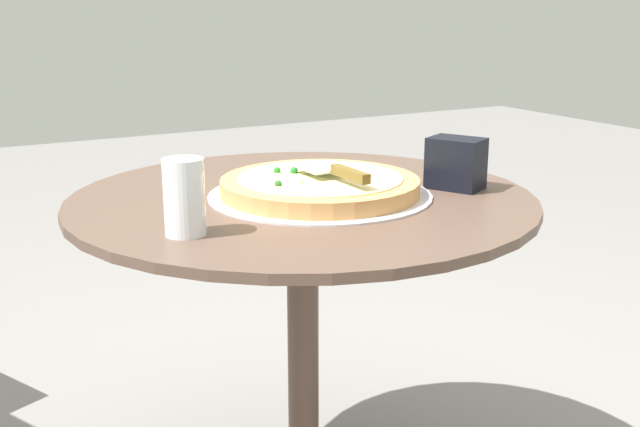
{
  "coord_description": "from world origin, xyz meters",
  "views": [
    {
      "loc": [
        1.3,
        -0.68,
        1.09
      ],
      "look_at": [
        0.02,
        0.03,
        0.69
      ],
      "focal_mm": 44.16,
      "sensor_mm": 36.0,
      "label": 1
    }
  ],
  "objects_px": {
    "patio_table": "(303,297)",
    "drinking_cup": "(184,197)",
    "pizza_on_tray": "(320,187)",
    "pizza_server": "(336,171)",
    "napkin_dispenser": "(456,163)"
  },
  "relations": [
    {
      "from": "patio_table",
      "to": "drinking_cup",
      "type": "relative_size",
      "value": 7.22
    },
    {
      "from": "pizza_on_tray",
      "to": "napkin_dispenser",
      "type": "bearing_deg",
      "value": 74.68
    },
    {
      "from": "patio_table",
      "to": "drinking_cup",
      "type": "xyz_separation_m",
      "value": [
        0.14,
        -0.29,
        0.27
      ]
    },
    {
      "from": "drinking_cup",
      "to": "napkin_dispenser",
      "type": "relative_size",
      "value": 1.19
    },
    {
      "from": "pizza_server",
      "to": "napkin_dispenser",
      "type": "distance_m",
      "value": 0.26
    },
    {
      "from": "patio_table",
      "to": "pizza_server",
      "type": "xyz_separation_m",
      "value": [
        0.06,
        0.04,
        0.27
      ]
    },
    {
      "from": "pizza_server",
      "to": "napkin_dispenser",
      "type": "height_order",
      "value": "napkin_dispenser"
    },
    {
      "from": "patio_table",
      "to": "pizza_on_tray",
      "type": "relative_size",
      "value": 2.09
    },
    {
      "from": "pizza_on_tray",
      "to": "pizza_server",
      "type": "relative_size",
      "value": 2.04
    },
    {
      "from": "pizza_on_tray",
      "to": "napkin_dispenser",
      "type": "relative_size",
      "value": 4.11
    },
    {
      "from": "napkin_dispenser",
      "to": "pizza_server",
      "type": "bearing_deg",
      "value": -124.92
    },
    {
      "from": "pizza_on_tray",
      "to": "drinking_cup",
      "type": "height_order",
      "value": "drinking_cup"
    },
    {
      "from": "patio_table",
      "to": "pizza_server",
      "type": "distance_m",
      "value": 0.28
    },
    {
      "from": "patio_table",
      "to": "pizza_on_tray",
      "type": "bearing_deg",
      "value": 52.49
    },
    {
      "from": "pizza_on_tray",
      "to": "pizza_server",
      "type": "bearing_deg",
      "value": 17.97
    }
  ]
}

